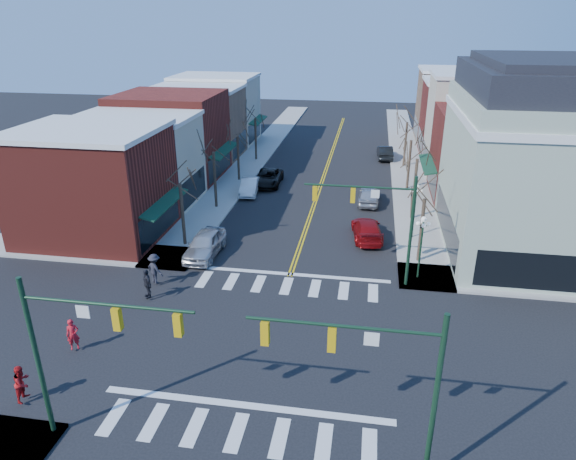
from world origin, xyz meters
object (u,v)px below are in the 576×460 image
at_px(lamppost_corner, 422,237).
at_px(car_left_far, 268,178).
at_px(pedestrian_dark_b, 155,269).
at_px(car_right_far, 385,152).
at_px(car_left_near, 205,244).
at_px(car_right_mid, 369,195).
at_px(lamppost_midblock, 415,202).
at_px(pedestrian_dark_a, 147,283).
at_px(car_right_near, 367,229).
at_px(pedestrian_red_a, 73,334).
at_px(pedestrian_red_b, 22,383).
at_px(car_left_mid, 249,186).
at_px(victorian_corner, 546,160).

distance_m(lamppost_corner, car_left_far, 22.31).
bearing_deg(lamppost_corner, pedestrian_dark_b, -167.97).
height_order(car_right_far, pedestrian_dark_b, pedestrian_dark_b).
relative_size(car_left_near, car_right_mid, 1.09).
distance_m(lamppost_midblock, car_left_near, 15.69).
bearing_deg(car_left_near, pedestrian_dark_a, -101.94).
xyz_separation_m(lamppost_corner, car_right_far, (-1.85, 29.66, -2.19)).
xyz_separation_m(lamppost_corner, pedestrian_dark_b, (-16.35, -3.48, -1.82)).
height_order(car_left_far, car_right_far, car_right_far).
bearing_deg(car_right_far, car_right_near, 82.27).
height_order(car_left_near, pedestrian_red_a, pedestrian_red_a).
bearing_deg(car_right_near, pedestrian_red_a, 41.81).
distance_m(car_right_mid, pedestrian_red_b, 31.78).
relative_size(car_right_far, pedestrian_dark_a, 2.54).
xyz_separation_m(lamppost_corner, pedestrian_red_b, (-17.85, -14.43, -1.95)).
xyz_separation_m(car_left_mid, pedestrian_red_a, (-3.08, -25.40, 0.27)).
height_order(victorian_corner, pedestrian_dark_b, victorian_corner).
height_order(lamppost_midblock, car_right_near, lamppost_midblock).
bearing_deg(car_left_near, pedestrian_dark_b, -109.29).
bearing_deg(pedestrian_dark_a, car_left_near, 122.97).
relative_size(victorian_corner, lamppost_corner, 3.29).
height_order(car_right_mid, pedestrian_red_b, pedestrian_red_b).
relative_size(victorian_corner, car_right_mid, 3.10).
bearing_deg(pedestrian_dark_b, car_left_near, -82.35).
bearing_deg(pedestrian_red_b, victorian_corner, -54.83).
distance_m(car_right_far, pedestrian_dark_a, 37.68).
bearing_deg(pedestrian_red_b, lamppost_midblock, -43.29).
relative_size(victorian_corner, car_left_near, 2.84).
relative_size(car_left_mid, car_right_far, 0.93).
distance_m(car_right_near, pedestrian_dark_a, 16.96).
xyz_separation_m(car_right_far, pedestrian_dark_b, (-14.50, -33.14, 0.37)).
xyz_separation_m(car_left_mid, car_left_far, (1.21, 2.98, 0.02)).
bearing_deg(car_left_mid, car_right_mid, -10.30).
distance_m(car_left_mid, car_left_far, 3.22).
height_order(car_right_near, pedestrian_dark_b, pedestrian_dark_b).
height_order(victorian_corner, car_right_near, victorian_corner).
distance_m(victorian_corner, car_right_far, 26.41).
relative_size(pedestrian_red_b, pedestrian_dark_a, 0.94).
height_order(car_left_far, car_right_near, car_left_far).
height_order(lamppost_corner, car_right_mid, lamppost_corner).
bearing_deg(pedestrian_dark_b, car_right_far, -85.35).
relative_size(lamppost_corner, car_left_mid, 1.00).
xyz_separation_m(lamppost_corner, car_left_mid, (-14.60, 14.73, -2.25)).
height_order(lamppost_corner, pedestrian_red_a, lamppost_corner).
xyz_separation_m(lamppost_midblock, pedestrian_red_a, (-17.68, -17.17, -1.98)).
height_order(victorian_corner, car_right_mid, victorian_corner).
bearing_deg(car_right_mid, car_right_far, -94.07).
bearing_deg(car_left_near, victorian_corner, 13.27).
bearing_deg(victorian_corner, lamppost_corner, -144.14).
distance_m(pedestrian_red_b, pedestrian_dark_a, 9.37).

